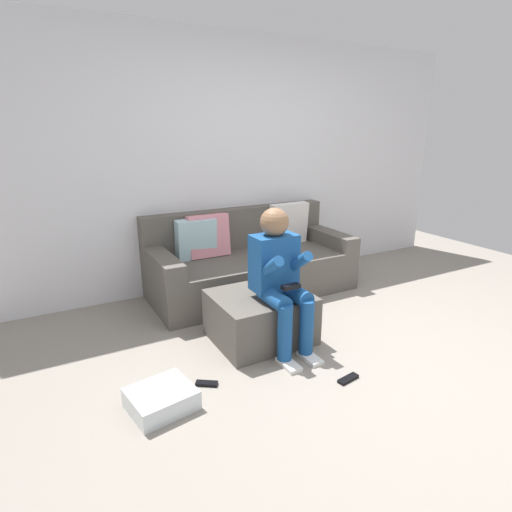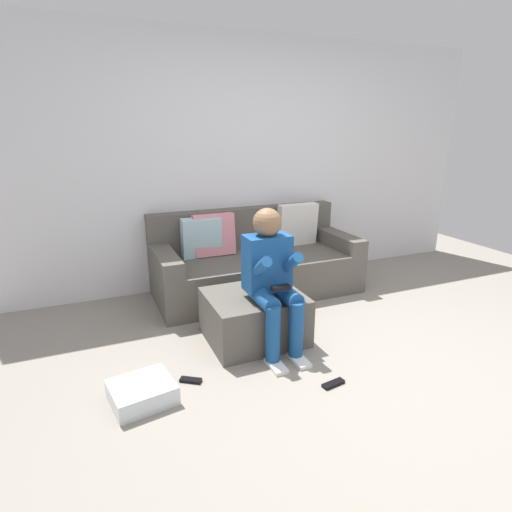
{
  "view_description": "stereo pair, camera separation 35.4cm",
  "coord_description": "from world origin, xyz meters",
  "px_view_note": "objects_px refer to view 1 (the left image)",
  "views": [
    {
      "loc": [
        -2.07,
        -1.78,
        1.65
      ],
      "look_at": [
        -0.38,
        1.33,
        0.55
      ],
      "focal_mm": 29.12,
      "sensor_mm": 36.0,
      "label": 1
    },
    {
      "loc": [
        -1.75,
        -1.93,
        1.65
      ],
      "look_at": [
        -0.38,
        1.33,
        0.55
      ],
      "focal_mm": 29.12,
      "sensor_mm": 36.0,
      "label": 2
    }
  ],
  "objects_px": {
    "couch_sectional": "(249,263)",
    "remote_under_side_table": "(143,399)",
    "remote_near_ottoman": "(348,379)",
    "remote_by_storage_bin": "(207,384)",
    "ottoman": "(260,317)",
    "person_seated": "(280,273)",
    "storage_bin": "(161,399)"
  },
  "relations": [
    {
      "from": "person_seated",
      "to": "remote_under_side_table",
      "type": "relative_size",
      "value": 5.73
    },
    {
      "from": "ottoman",
      "to": "person_seated",
      "type": "bearing_deg",
      "value": -66.65
    },
    {
      "from": "ottoman",
      "to": "remote_near_ottoman",
      "type": "distance_m",
      "value": 0.86
    },
    {
      "from": "remote_near_ottoman",
      "to": "remote_under_side_table",
      "type": "height_order",
      "value": "same"
    },
    {
      "from": "person_seated",
      "to": "storage_bin",
      "type": "relative_size",
      "value": 2.9
    },
    {
      "from": "remote_near_ottoman",
      "to": "remote_under_side_table",
      "type": "distance_m",
      "value": 1.36
    },
    {
      "from": "couch_sectional",
      "to": "remote_near_ottoman",
      "type": "bearing_deg",
      "value": -95.37
    },
    {
      "from": "ottoman",
      "to": "remote_by_storage_bin",
      "type": "bearing_deg",
      "value": -148.02
    },
    {
      "from": "person_seated",
      "to": "storage_bin",
      "type": "distance_m",
      "value": 1.21
    },
    {
      "from": "couch_sectional",
      "to": "remote_near_ottoman",
      "type": "height_order",
      "value": "couch_sectional"
    },
    {
      "from": "person_seated",
      "to": "remote_under_side_table",
      "type": "xyz_separation_m",
      "value": [
        -1.12,
        -0.18,
        -0.6
      ]
    },
    {
      "from": "person_seated",
      "to": "remote_by_storage_bin",
      "type": "height_order",
      "value": "person_seated"
    },
    {
      "from": "ottoman",
      "to": "person_seated",
      "type": "distance_m",
      "value": 0.45
    },
    {
      "from": "remote_by_storage_bin",
      "to": "remote_under_side_table",
      "type": "height_order",
      "value": "same"
    },
    {
      "from": "remote_near_ottoman",
      "to": "remote_by_storage_bin",
      "type": "xyz_separation_m",
      "value": [
        -0.87,
        0.41,
        0.0
      ]
    },
    {
      "from": "person_seated",
      "to": "storage_bin",
      "type": "xyz_separation_m",
      "value": [
        -1.03,
        -0.31,
        -0.54
      ]
    },
    {
      "from": "remote_near_ottoman",
      "to": "couch_sectional",
      "type": "bearing_deg",
      "value": 75.7
    },
    {
      "from": "person_seated",
      "to": "remote_near_ottoman",
      "type": "xyz_separation_m",
      "value": [
        0.17,
        -0.63,
        -0.6
      ]
    },
    {
      "from": "couch_sectional",
      "to": "remote_near_ottoman",
      "type": "xyz_separation_m",
      "value": [
        -0.17,
        -1.77,
        -0.29
      ]
    },
    {
      "from": "couch_sectional",
      "to": "storage_bin",
      "type": "bearing_deg",
      "value": -133.28
    },
    {
      "from": "ottoman",
      "to": "remote_under_side_table",
      "type": "xyz_separation_m",
      "value": [
        -1.04,
        -0.35,
        -0.18
      ]
    },
    {
      "from": "couch_sectional",
      "to": "person_seated",
      "type": "xyz_separation_m",
      "value": [
        -0.33,
        -1.14,
        0.3
      ]
    },
    {
      "from": "couch_sectional",
      "to": "ottoman",
      "type": "relative_size",
      "value": 2.78
    },
    {
      "from": "storage_bin",
      "to": "remote_under_side_table",
      "type": "xyz_separation_m",
      "value": [
        -0.08,
        0.13,
        -0.05
      ]
    },
    {
      "from": "ottoman",
      "to": "remote_near_ottoman",
      "type": "relative_size",
      "value": 4.51
    },
    {
      "from": "remote_near_ottoman",
      "to": "remote_by_storage_bin",
      "type": "relative_size",
      "value": 1.12
    },
    {
      "from": "remote_by_storage_bin",
      "to": "storage_bin",
      "type": "bearing_deg",
      "value": -131.41
    },
    {
      "from": "couch_sectional",
      "to": "person_seated",
      "type": "relative_size",
      "value": 1.9
    },
    {
      "from": "storage_bin",
      "to": "couch_sectional",
      "type": "bearing_deg",
      "value": 46.72
    },
    {
      "from": "couch_sectional",
      "to": "remote_under_side_table",
      "type": "distance_m",
      "value": 1.98
    },
    {
      "from": "storage_bin",
      "to": "remote_near_ottoman",
      "type": "height_order",
      "value": "storage_bin"
    },
    {
      "from": "remote_under_side_table",
      "to": "remote_by_storage_bin",
      "type": "bearing_deg",
      "value": 14.68
    }
  ]
}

